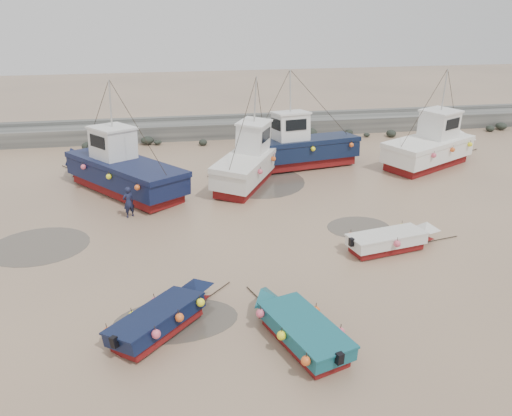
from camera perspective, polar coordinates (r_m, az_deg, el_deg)
The scene contains 14 objects.
ground at distance 20.38m, azimuth 0.53°, elevation -7.78°, with size 120.00×120.00×0.00m, color tan.
seawall at distance 40.54m, azimuth -4.96°, elevation 8.99°, with size 60.00×4.92×1.50m.
puddle_a at distance 18.10m, azimuth -9.15°, elevation -12.55°, with size 4.37×4.37×0.01m, color #4F483E.
puddle_b at distance 24.96m, azimuth 11.64°, elevation -2.17°, with size 3.12×3.12×0.01m, color #4F483E.
puddle_c at distance 24.72m, azimuth -23.57°, elevation -4.00°, with size 4.48×4.48×0.01m, color #4F483E.
puddle_d at distance 30.55m, azimuth 0.37°, elevation 3.09°, with size 5.55×5.55×0.01m, color #4F483E.
dinghy_1 at distance 17.46m, azimuth -10.26°, elevation -11.89°, with size 4.46×4.52×1.43m.
dinghy_2 at distance 16.80m, azimuth 4.81°, elevation -13.14°, with size 2.86×5.59×1.43m.
dinghy_3 at distance 22.98m, azimuth 15.50°, elevation -3.35°, with size 5.71×2.16×1.43m.
cabin_boat_0 at distance 29.81m, azimuth -15.49°, elevation 4.36°, with size 8.23×9.60×6.22m.
cabin_boat_1 at distance 30.18m, azimuth -0.71°, elevation 5.55°, with size 5.65×8.98×6.22m.
cabin_boat_2 at distance 32.84m, azimuth 4.60°, elevation 6.91°, with size 10.24×3.91×6.22m.
cabin_boat_3 at distance 35.26m, azimuth 19.62°, elevation 6.80°, with size 9.11×6.00×6.22m.
person at distance 26.40m, azimuth -14.20°, elevation -0.98°, with size 0.60×0.39×1.63m, color #191D37.
Camera 1 is at (-3.13, -17.21, 10.47)m, focal length 35.00 mm.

